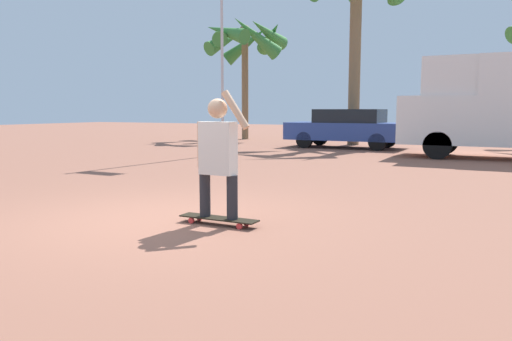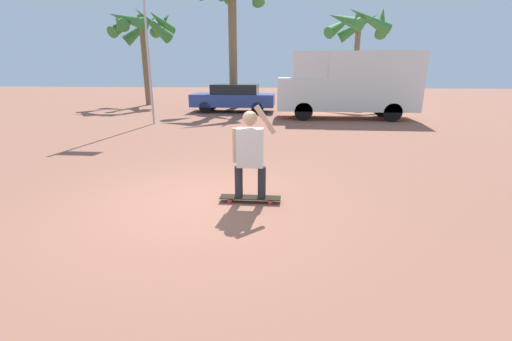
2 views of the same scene
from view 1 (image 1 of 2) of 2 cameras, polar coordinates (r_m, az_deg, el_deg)
ground_plane at (r=6.83m, az=-11.60°, el=-5.53°), size 80.00×80.00×0.00m
skateboard at (r=6.41m, az=-4.30°, el=-5.52°), size 1.07×0.23×0.09m
person_skateboarder at (r=6.28m, az=-4.38°, el=2.27°), size 0.74×0.25×1.61m
parked_car_blue at (r=19.54m, az=10.42°, el=4.85°), size 4.50×1.94×1.48m
palm_tree_far_left at (r=25.17m, az=-1.34°, el=14.77°), size 4.32×4.22×5.93m
flagpole at (r=16.53m, az=-3.61°, el=16.73°), size 1.20×0.12×7.40m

